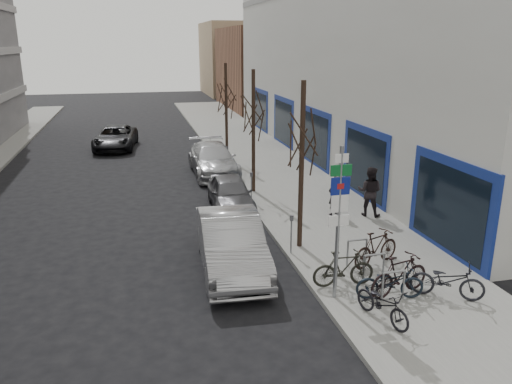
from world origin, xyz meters
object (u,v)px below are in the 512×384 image
bike_far_inner (376,248)px  bike_mid_curb (390,279)px  bike_near_right (400,275)px  parked_car_mid (231,193)px  bike_far_curb (448,278)px  bike_mid_inner (344,268)px  tree_mid (253,103)px  meter_mid (251,184)px  parked_car_front (231,243)px  lane_car (116,137)px  highway_sign_pole (339,214)px  tree_far (226,89)px  bike_near_left (383,301)px  meter_back (227,156)px  pedestrian_near (334,196)px  tree_near (303,127)px  meter_front (291,230)px  parked_car_back (213,159)px  bike_rack (374,264)px  pedestrian_far (370,191)px

bike_far_inner → bike_mid_curb: bearing=141.4°
bike_near_right → bike_far_inner: size_ratio=1.04×
parked_car_mid → bike_far_inner: bearing=-62.7°
bike_far_curb → bike_mid_inner: bearing=93.8°
tree_mid → bike_far_curb: 11.54m
meter_mid → parked_car_front: parked_car_front is taller
bike_mid_curb → tree_mid: bearing=17.6°
meter_mid → lane_car: 14.58m
bike_far_inner → parked_car_front: bearing=54.1°
highway_sign_pole → tree_far: bearing=89.3°
meter_mid → bike_mid_inner: 8.01m
bike_near_left → bike_far_inner: bike_far_inner is taller
meter_back → pedestrian_near: 8.34m
tree_near → bike_near_left: 5.96m
meter_back → meter_front: bearing=-90.0°
meter_back → lane_car: (-5.81, 7.87, -0.19)m
parked_car_front → parked_car_back: (1.26, 11.32, -0.06)m
meter_mid → bike_mid_curb: 9.06m
bike_far_inner → parked_car_back: bearing=-8.2°
bike_rack → meter_back: bearing=97.0°
parked_car_front → tree_far: bearing=83.3°
highway_sign_pole → parked_car_mid: highway_sign_pole is taller
highway_sign_pole → lane_car: size_ratio=0.81×
bike_near_right → bike_mid_inner: (-1.23, 0.81, -0.05)m
bike_mid_curb → meter_front: bearing=36.4°
bike_rack → parked_car_back: bearing=100.2°
bike_rack → meter_mid: meter_mid is taller
meter_mid → parked_car_front: size_ratio=0.25×
bike_near_left → lane_car: size_ratio=0.33×
meter_front → bike_far_curb: size_ratio=0.68×
parked_car_back → pedestrian_near: (3.48, -7.83, 0.14)m
tree_far → bike_near_left: (0.46, -17.85, -3.44)m
parked_car_mid → pedestrian_far: pedestrian_far is taller
bike_near_left → bike_near_right: bearing=28.3°
bike_rack → parked_car_back: (-2.40, 13.35, 0.12)m
meter_front → parked_car_back: parked_car_back is taller
meter_mid → meter_back: (0.00, 5.50, 0.00)m
tree_near → meter_mid: 5.95m
meter_mid → bike_near_left: bearing=-84.7°
bike_rack → bike_far_inner: (0.56, 0.96, 0.05)m
meter_back → bike_far_inner: bearing=-79.9°
meter_back → parked_car_back: bearing=-176.3°
bike_mid_curb → parked_car_front: bearing=61.1°
parked_car_front → pedestrian_far: bearing=30.7°
parked_car_mid → parked_car_back: bearing=89.8°
parked_car_front → bike_near_left: bearing=-50.4°
bike_far_inner → pedestrian_far: (1.80, 4.18, 0.42)m
bike_mid_curb → lane_car: 23.49m
pedestrian_near → highway_sign_pole: bearing=50.1°
highway_sign_pole → bike_near_right: bearing=-9.1°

